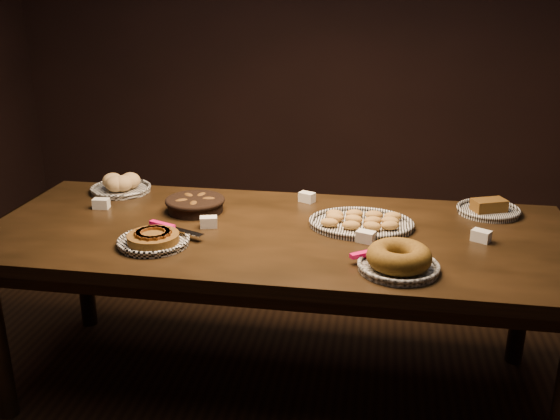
% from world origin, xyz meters
% --- Properties ---
extents(ground, '(5.00, 5.00, 0.00)m').
position_xyz_m(ground, '(0.00, 0.00, 0.00)').
color(ground, black).
rests_on(ground, ground).
extents(buffet_table, '(2.40, 1.00, 0.75)m').
position_xyz_m(buffet_table, '(0.00, 0.00, 0.68)').
color(buffet_table, black).
rests_on(buffet_table, ground).
extents(apple_tart_plate, '(0.32, 0.31, 0.05)m').
position_xyz_m(apple_tart_plate, '(-0.45, -0.23, 0.77)').
color(apple_tart_plate, white).
rests_on(apple_tart_plate, buffet_table).
extents(madeleine_platter, '(0.43, 0.35, 0.05)m').
position_xyz_m(madeleine_platter, '(0.34, 0.10, 0.77)').
color(madeleine_platter, black).
rests_on(madeleine_platter, buffet_table).
extents(bundt_cake_plate, '(0.32, 0.34, 0.09)m').
position_xyz_m(bundt_cake_plate, '(0.48, -0.31, 0.79)').
color(bundt_cake_plate, black).
rests_on(bundt_cake_plate, buffet_table).
extents(croissant_basket, '(0.28, 0.28, 0.07)m').
position_xyz_m(croissant_basket, '(-0.40, 0.17, 0.79)').
color(croissant_basket, black).
rests_on(croissant_basket, buffet_table).
extents(bread_roll_plate, '(0.29, 0.29, 0.09)m').
position_xyz_m(bread_roll_plate, '(-0.84, 0.37, 0.79)').
color(bread_roll_plate, white).
rests_on(bread_roll_plate, buffet_table).
extents(loaf_plate, '(0.27, 0.27, 0.06)m').
position_xyz_m(loaf_plate, '(0.88, 0.35, 0.77)').
color(loaf_plate, black).
rests_on(loaf_plate, buffet_table).
extents(tent_cards, '(1.71, 0.51, 0.04)m').
position_xyz_m(tent_cards, '(0.02, 0.09, 0.77)').
color(tent_cards, white).
rests_on(tent_cards, buffet_table).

